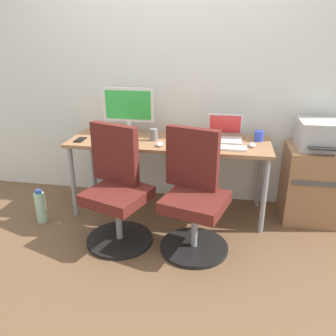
{
  "coord_description": "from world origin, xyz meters",
  "views": [
    {
      "loc": [
        0.51,
        -2.89,
        1.6
      ],
      "look_at": [
        0.0,
        -0.05,
        0.46
      ],
      "focal_mm": 36.6,
      "sensor_mm": 36.0,
      "label": 1
    }
  ],
  "objects_px": {
    "side_cabinet": "(313,184)",
    "desktop_monitor": "(128,108)",
    "open_laptop": "(224,134)",
    "coffee_mug": "(259,136)",
    "office_chair_left": "(117,191)",
    "printer": "(321,135)",
    "water_bottle_on_floor": "(41,207)",
    "office_chair_right": "(194,197)"
  },
  "relations": [
    {
      "from": "side_cabinet",
      "to": "desktop_monitor",
      "type": "distance_m",
      "value": 1.82
    },
    {
      "from": "open_laptop",
      "to": "coffee_mug",
      "type": "distance_m",
      "value": 0.3
    },
    {
      "from": "office_chair_left",
      "to": "desktop_monitor",
      "type": "height_order",
      "value": "desktop_monitor"
    },
    {
      "from": "office_chair_left",
      "to": "printer",
      "type": "relative_size",
      "value": 2.35
    },
    {
      "from": "open_laptop",
      "to": "office_chair_left",
      "type": "bearing_deg",
      "value": -141.13
    },
    {
      "from": "side_cabinet",
      "to": "open_laptop",
      "type": "height_order",
      "value": "open_laptop"
    },
    {
      "from": "water_bottle_on_floor",
      "to": "coffee_mug",
      "type": "height_order",
      "value": "coffee_mug"
    },
    {
      "from": "office_chair_left",
      "to": "coffee_mug",
      "type": "distance_m",
      "value": 1.34
    },
    {
      "from": "water_bottle_on_floor",
      "to": "open_laptop",
      "type": "xyz_separation_m",
      "value": [
        1.59,
        0.53,
        0.61
      ]
    },
    {
      "from": "open_laptop",
      "to": "coffee_mug",
      "type": "height_order",
      "value": "open_laptop"
    },
    {
      "from": "desktop_monitor",
      "to": "printer",
      "type": "bearing_deg",
      "value": -1.71
    },
    {
      "from": "office_chair_right",
      "to": "water_bottle_on_floor",
      "type": "distance_m",
      "value": 1.42
    },
    {
      "from": "side_cabinet",
      "to": "open_laptop",
      "type": "bearing_deg",
      "value": 178.67
    },
    {
      "from": "coffee_mug",
      "to": "printer",
      "type": "bearing_deg",
      "value": -2.88
    },
    {
      "from": "printer",
      "to": "water_bottle_on_floor",
      "type": "distance_m",
      "value": 2.54
    },
    {
      "from": "office_chair_left",
      "to": "open_laptop",
      "type": "relative_size",
      "value": 3.03
    },
    {
      "from": "coffee_mug",
      "to": "side_cabinet",
      "type": "bearing_deg",
      "value": -2.77
    },
    {
      "from": "side_cabinet",
      "to": "open_laptop",
      "type": "distance_m",
      "value": 0.92
    },
    {
      "from": "side_cabinet",
      "to": "printer",
      "type": "xyz_separation_m",
      "value": [
        0.0,
        -0.0,
        0.46
      ]
    },
    {
      "from": "desktop_monitor",
      "to": "coffee_mug",
      "type": "relative_size",
      "value": 5.22
    },
    {
      "from": "side_cabinet",
      "to": "water_bottle_on_floor",
      "type": "relative_size",
      "value": 2.17
    },
    {
      "from": "open_laptop",
      "to": "printer",
      "type": "bearing_deg",
      "value": -1.4
    },
    {
      "from": "water_bottle_on_floor",
      "to": "coffee_mug",
      "type": "bearing_deg",
      "value": 15.78
    },
    {
      "from": "desktop_monitor",
      "to": "coffee_mug",
      "type": "bearing_deg",
      "value": -1.21
    },
    {
      "from": "office_chair_right",
      "to": "printer",
      "type": "distance_m",
      "value": 1.25
    },
    {
      "from": "water_bottle_on_floor",
      "to": "open_laptop",
      "type": "relative_size",
      "value": 1.0
    },
    {
      "from": "printer",
      "to": "water_bottle_on_floor",
      "type": "bearing_deg",
      "value": -168.04
    },
    {
      "from": "printer",
      "to": "desktop_monitor",
      "type": "relative_size",
      "value": 0.83
    },
    {
      "from": "office_chair_left",
      "to": "side_cabinet",
      "type": "xyz_separation_m",
      "value": [
        1.63,
        0.64,
        -0.09
      ]
    },
    {
      "from": "printer",
      "to": "open_laptop",
      "type": "height_order",
      "value": "open_laptop"
    },
    {
      "from": "office_chair_right",
      "to": "open_laptop",
      "type": "relative_size",
      "value": 3.03
    },
    {
      "from": "office_chair_left",
      "to": "printer",
      "type": "xyz_separation_m",
      "value": [
        1.63,
        0.63,
        0.37
      ]
    },
    {
      "from": "office_chair_left",
      "to": "coffee_mug",
      "type": "height_order",
      "value": "office_chair_left"
    },
    {
      "from": "open_laptop",
      "to": "coffee_mug",
      "type": "xyz_separation_m",
      "value": [
        0.3,
        0.01,
        -0.01
      ]
    },
    {
      "from": "office_chair_right",
      "to": "water_bottle_on_floor",
      "type": "bearing_deg",
      "value": 174.85
    },
    {
      "from": "water_bottle_on_floor",
      "to": "printer",
      "type": "bearing_deg",
      "value": 11.96
    },
    {
      "from": "open_laptop",
      "to": "desktop_monitor",
      "type": "bearing_deg",
      "value": 178.01
    },
    {
      "from": "office_chair_left",
      "to": "water_bottle_on_floor",
      "type": "relative_size",
      "value": 3.03
    },
    {
      "from": "office_chair_right",
      "to": "side_cabinet",
      "type": "distance_m",
      "value": 1.2
    },
    {
      "from": "water_bottle_on_floor",
      "to": "side_cabinet",
      "type": "bearing_deg",
      "value": 11.99
    },
    {
      "from": "water_bottle_on_floor",
      "to": "open_laptop",
      "type": "distance_m",
      "value": 1.78
    },
    {
      "from": "office_chair_right",
      "to": "open_laptop",
      "type": "bearing_deg",
      "value": 73.3
    }
  ]
}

